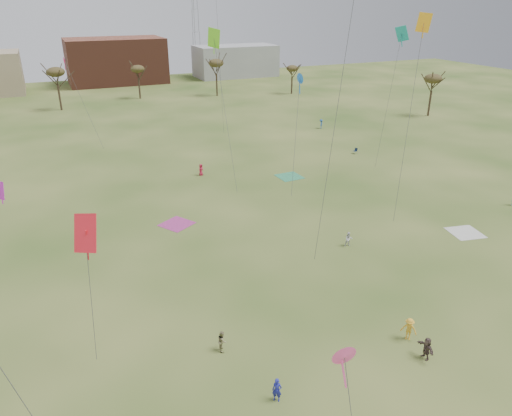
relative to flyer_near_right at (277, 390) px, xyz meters
name	(u,v)px	position (x,y,z in m)	size (l,w,h in m)	color
ground	(326,345)	(5.31, 3.09, -0.78)	(260.00, 260.00, 0.00)	#294916
flyer_near_right	(277,390)	(0.00, 0.00, 0.00)	(0.57, 0.37, 1.56)	navy
spectator_fore_b	(222,341)	(-1.42, 5.49, -0.02)	(0.74, 0.58, 1.52)	#877E55
spectator_fore_c	(426,348)	(10.63, -0.72, 0.02)	(1.49, 0.48, 1.61)	#4C3A36
flyer_mid_b	(409,329)	(10.87, 1.29, 0.07)	(1.10, 0.63, 1.70)	gold
spectator_mid_e	(349,239)	(14.84, 14.59, -0.05)	(0.71, 0.55, 1.45)	silver
flyer_far_b	(201,170)	(8.02, 39.59, 0.01)	(0.77, 0.50, 1.59)	#B41F3A
flyer_far_c	(321,124)	(35.98, 54.99, 0.06)	(1.09, 0.63, 1.69)	#1F4C8E
blanket_cream	(465,233)	(27.38, 12.11, -0.78)	(3.04, 3.04, 0.03)	silver
blanket_plum	(177,224)	(0.95, 26.03, -0.78)	(2.97, 2.97, 0.03)	#AC3580
blanket_olive	(289,177)	(18.69, 34.27, -0.78)	(3.11, 3.11, 0.03)	#349161
camp_chair_right	(355,152)	(32.72, 39.37, -0.52)	(0.66, 0.63, 0.87)	#15233B
kites_aloft	(265,19)	(11.41, 26.80, 19.32)	(55.39, 62.98, 27.73)	red
tree_line	(107,79)	(2.47, 82.21, 6.31)	(117.44, 49.32, 8.91)	#3A2B1E
building_brick	(116,61)	(10.31, 123.09, 5.22)	(26.00, 16.00, 12.00)	brown
building_grey	(235,61)	(45.31, 121.09, 3.72)	(24.00, 12.00, 9.00)	gray
radio_tower	(194,8)	(35.31, 128.09, 18.43)	(1.51, 1.72, 41.00)	#9EA3A8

